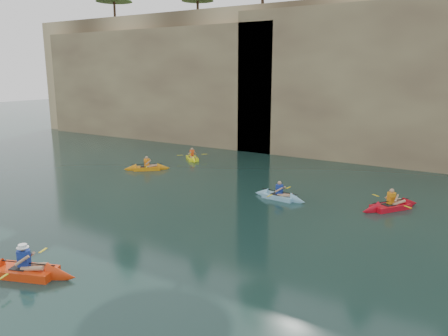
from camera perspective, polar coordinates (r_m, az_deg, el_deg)
The scene contains 11 objects.
ground at distance 13.96m, azimuth -7.87°, elevation -15.46°, with size 160.00×160.00×0.00m, color black.
cliff at distance 40.14m, azimuth 21.06°, elevation 11.09°, with size 70.00×16.00×12.00m, color tan.
cliff_slab_west at distance 42.52m, azimuth -9.24°, elevation 10.83°, with size 26.00×2.40×10.56m, color tan.
cliff_slab_center at distance 32.50m, azimuth 21.85°, elevation 10.30°, with size 24.00×2.40×11.40m, color tan.
sea_cave_west at distance 40.96m, azimuth -7.57°, elevation 6.21°, with size 4.50×1.00×4.00m, color black.
sea_cave_center at distance 33.88m, azimuth 11.05°, elevation 4.06°, with size 3.50×1.00×3.20m, color black.
main_kayaker at distance 15.95m, azimuth -24.53°, elevation -12.10°, with size 3.66×2.31×1.34m.
kayaker_orange at distance 29.66m, azimuth -10.03°, elevation 0.02°, with size 2.80×2.52×1.17m.
kayaker_ltblue_near at distance 22.87m, azimuth 7.22°, elevation -3.68°, with size 3.04×2.33×1.18m.
kayaker_red_far at distance 22.53m, azimuth 20.93°, elevation -4.68°, with size 2.56×3.30×1.27m.
kayaker_yellow at distance 32.58m, azimuth -4.18°, elevation 1.32°, with size 2.47×2.44×1.14m.
Camera 1 is at (8.06, -9.32, 6.56)m, focal length 35.00 mm.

